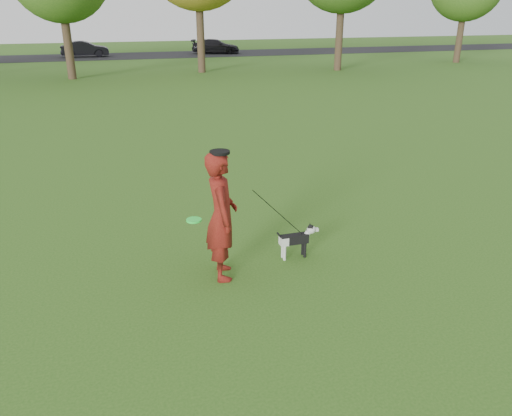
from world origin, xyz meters
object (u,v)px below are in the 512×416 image
object	(u,v)px
man	(221,216)
car_right	(216,46)
car_mid	(85,49)
dog	(297,238)

from	to	relation	value
man	car_right	size ratio (longest dim) A/B	0.47
car_mid	car_right	world-z (taller)	car_mid
dog	car_right	xyz separation A→B (m)	(7.42, 39.64, 0.29)
man	dog	size ratio (longest dim) A/B	2.65
dog	car_mid	xyz separation A→B (m)	(-3.95, 39.64, 0.31)
car_right	dog	bearing A→B (deg)	-173.93
man	car_right	bearing A→B (deg)	-5.17
man	car_mid	size ratio (longest dim) A/B	0.52
man	car_mid	distance (m)	39.97
dog	man	bearing A→B (deg)	-169.85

